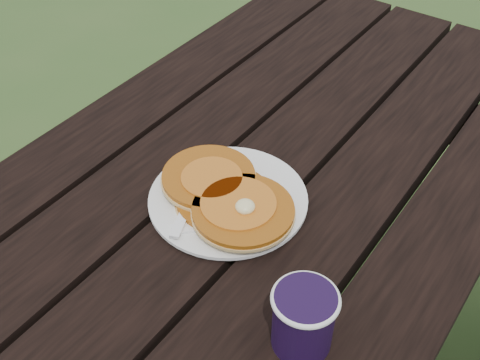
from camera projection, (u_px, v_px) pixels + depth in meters
The scene contains 5 objects.
plate at pixel (228, 200), 0.95m from camera, with size 0.24×0.24×0.01m, color white.
pancake_stack at pixel (226, 196), 0.93m from camera, with size 0.24×0.18×0.04m.
knife at pixel (231, 221), 0.90m from camera, with size 0.02×0.18×0.01m, color white.
fork at pixel (185, 211), 0.91m from camera, with size 0.03×0.16×0.01m, color white, non-canonical shape.
coffee_cup at pixel (304, 317), 0.73m from camera, with size 0.08×0.08×0.09m.
Camera 1 is at (0.41, -0.43, 1.41)m, focal length 45.00 mm.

